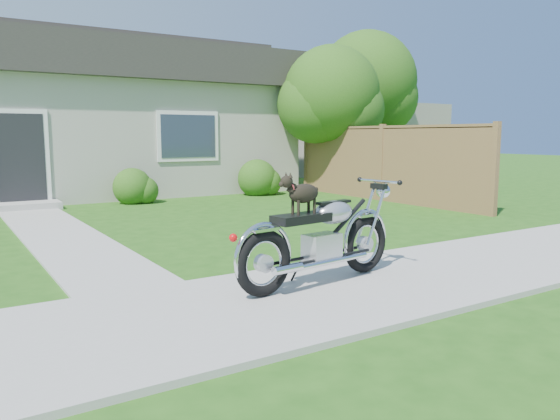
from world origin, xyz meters
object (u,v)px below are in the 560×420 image
object	(u,v)px
house	(62,116)
fence	(382,163)
motorcycle_with_dog	(321,236)
potted_plant_right	(139,187)
tree_far	(371,86)
tree_near	(336,99)

from	to	relation	value
house	fence	size ratio (longest dim) A/B	1.90
house	fence	distance (m)	8.96
house	motorcycle_with_dog	xyz separation A→B (m)	(0.30, -11.76, -1.60)
fence	potted_plant_right	world-z (taller)	fence
house	tree_far	size ratio (longest dim) A/B	2.49
tree_far	motorcycle_with_dog	bearing A→B (deg)	-133.87
fence	tree_far	distance (m)	5.51
tree_near	potted_plant_right	distance (m)	6.00
house	potted_plant_right	size ratio (longest dim) A/B	16.61
fence	motorcycle_with_dog	world-z (taller)	fence
motorcycle_with_dog	potted_plant_right	bearing A→B (deg)	77.57
tree_far	motorcycle_with_dog	size ratio (longest dim) A/B	2.28
tree_far	potted_plant_right	bearing A→B (deg)	-172.24
house	fence	bearing A→B (deg)	-44.74
tree_near	tree_far	distance (m)	3.40
house	motorcycle_with_dog	bearing A→B (deg)	-88.55
house	tree_far	world-z (taller)	tree_far
house	fence	world-z (taller)	house
house	tree_near	distance (m)	7.72
fence	tree_far	bearing A→B (deg)	51.93
tree_near	tree_far	bearing A→B (deg)	31.85
potted_plant_right	tree_near	bearing A→B (deg)	-6.48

